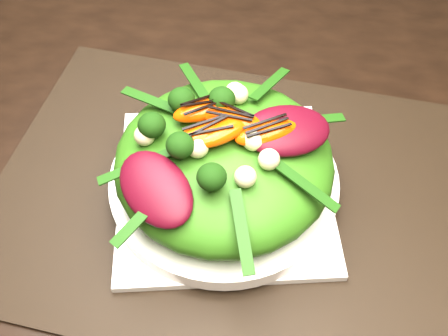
# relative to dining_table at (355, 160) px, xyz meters

# --- Properties ---
(dining_table) EXTENTS (1.60, 0.90, 0.75)m
(dining_table) POSITION_rel_dining_table_xyz_m (0.00, 0.00, 0.00)
(dining_table) COLOR black
(dining_table) RESTS_ON floor
(placemat) EXTENTS (0.56, 0.45, 0.00)m
(placemat) POSITION_rel_dining_table_xyz_m (-0.15, -0.08, 0.02)
(placemat) COLOR black
(placemat) RESTS_ON dining_table
(plate_base) EXTENTS (0.27, 0.27, 0.01)m
(plate_base) POSITION_rel_dining_table_xyz_m (-0.15, -0.08, 0.03)
(plate_base) COLOR white
(plate_base) RESTS_ON placemat
(salad_bowl) EXTENTS (0.30, 0.30, 0.02)m
(salad_bowl) POSITION_rel_dining_table_xyz_m (-0.15, -0.08, 0.04)
(salad_bowl) COLOR white
(salad_bowl) RESTS_ON plate_base
(lettuce_mound) EXTENTS (0.31, 0.31, 0.08)m
(lettuce_mound) POSITION_rel_dining_table_xyz_m (-0.15, -0.08, 0.08)
(lettuce_mound) COLOR #356F14
(lettuce_mound) RESTS_ON salad_bowl
(radicchio_leaf) EXTENTS (0.11, 0.09, 0.02)m
(radicchio_leaf) POSITION_rel_dining_table_xyz_m (-0.09, -0.07, 0.12)
(radicchio_leaf) COLOR #410712
(radicchio_leaf) RESTS_ON lettuce_mound
(orange_segment) EXTENTS (0.07, 0.04, 0.02)m
(orange_segment) POSITION_rel_dining_table_xyz_m (-0.17, -0.06, 0.13)
(orange_segment) COLOR #E03B03
(orange_segment) RESTS_ON lettuce_mound
(broccoli_floret) EXTENTS (0.05, 0.05, 0.04)m
(broccoli_floret) POSITION_rel_dining_table_xyz_m (-0.22, -0.05, 0.13)
(broccoli_floret) COLOR black
(broccoli_floret) RESTS_ON lettuce_mound
(macadamia_nut) EXTENTS (0.02, 0.02, 0.02)m
(macadamia_nut) POSITION_rel_dining_table_xyz_m (-0.12, -0.13, 0.12)
(macadamia_nut) COLOR #FCE3B1
(macadamia_nut) RESTS_ON lettuce_mound
(balsamic_drizzle) EXTENTS (0.04, 0.02, 0.00)m
(balsamic_drizzle) POSITION_rel_dining_table_xyz_m (-0.17, -0.06, 0.14)
(balsamic_drizzle) COLOR black
(balsamic_drizzle) RESTS_ON orange_segment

